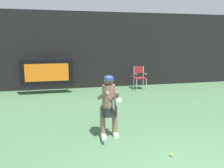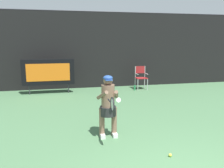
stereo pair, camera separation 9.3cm
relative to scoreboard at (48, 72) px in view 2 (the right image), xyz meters
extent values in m
cube|color=black|center=(2.52, 0.99, 0.85)|extent=(18.00, 0.12, 3.60)
cylinder|color=#38383D|center=(2.52, 0.99, 2.68)|extent=(18.00, 0.05, 0.05)
cube|color=black|center=(0.00, 0.00, 0.00)|extent=(2.20, 0.20, 1.10)
cube|color=orange|center=(0.00, -0.10, 0.00)|extent=(1.80, 0.01, 0.75)
cylinder|color=#2D2D33|center=(-0.83, 0.00, -0.75)|extent=(0.05, 0.05, 0.40)
cylinder|color=#2D2D33|center=(0.83, 0.00, -0.75)|extent=(0.05, 0.05, 0.40)
cylinder|color=#B7B7BC|center=(4.00, -0.16, -0.69)|extent=(0.04, 0.04, 0.52)
cylinder|color=#B7B7BC|center=(4.48, -0.16, -0.69)|extent=(0.04, 0.04, 0.52)
cylinder|color=#B7B7BC|center=(4.00, 0.24, -0.69)|extent=(0.04, 0.04, 0.52)
cylinder|color=#B7B7BC|center=(4.48, 0.24, -0.69)|extent=(0.04, 0.04, 0.52)
cube|color=maroon|center=(4.24, 0.04, -0.41)|extent=(0.52, 0.44, 0.03)
cylinder|color=#B7B7BC|center=(4.00, 0.24, -0.15)|extent=(0.04, 0.04, 0.56)
cylinder|color=#B7B7BC|center=(4.48, 0.24, -0.15)|extent=(0.04, 0.04, 0.56)
cube|color=maroon|center=(4.24, 0.24, -0.04)|extent=(0.48, 0.02, 0.34)
cylinder|color=#B7B7BC|center=(4.00, 0.04, -0.21)|extent=(0.04, 0.44, 0.04)
cylinder|color=#B7B7BC|center=(4.48, 0.04, -0.21)|extent=(0.04, 0.44, 0.04)
cylinder|color=#2A8C52|center=(3.85, -0.15, -0.83)|extent=(0.07, 0.07, 0.24)
cylinder|color=black|center=(3.85, -0.15, -0.69)|extent=(0.03, 0.03, 0.03)
cube|color=white|center=(1.47, -5.03, -0.90)|extent=(0.11, 0.26, 0.09)
cube|color=white|center=(1.77, -5.03, -0.90)|extent=(0.11, 0.26, 0.09)
cylinder|color=brown|center=(1.47, -4.98, -0.59)|extent=(0.13, 0.13, 0.71)
cylinder|color=brown|center=(1.77, -4.98, -0.59)|extent=(0.13, 0.13, 0.71)
cylinder|color=#252525|center=(1.62, -4.98, -0.31)|extent=(0.39, 0.39, 0.22)
cylinder|color=brown|center=(1.62, -4.98, 0.05)|extent=(0.31, 0.31, 0.56)
sphere|color=brown|center=(1.62, -4.98, 0.42)|extent=(0.22, 0.22, 0.22)
ellipsoid|color=#284C93|center=(1.62, -4.98, 0.48)|extent=(0.22, 0.22, 0.12)
cube|color=#284C93|center=(1.62, -5.08, 0.45)|extent=(0.17, 0.12, 0.02)
cylinder|color=brown|center=(1.46, -5.15, 0.12)|extent=(0.21, 0.51, 0.30)
cylinder|color=brown|center=(1.79, -5.15, 0.12)|extent=(0.21, 0.51, 0.30)
cylinder|color=white|center=(1.81, -5.27, 0.02)|extent=(0.13, 0.12, 0.12)
cylinder|color=black|center=(1.57, -5.38, 0.05)|extent=(0.03, 0.28, 0.03)
torus|color=black|center=(1.57, -5.69, 0.05)|extent=(0.02, 0.31, 0.31)
ellipsoid|color=silver|center=(1.57, -5.69, 0.05)|extent=(0.01, 0.26, 0.26)
sphere|color=#CCDB3D|center=(2.64, -6.24, -0.91)|extent=(0.07, 0.07, 0.07)
camera|label=1|loc=(0.51, -10.09, 1.34)|focal=36.68mm
camera|label=2|loc=(0.60, -10.11, 1.34)|focal=36.68mm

